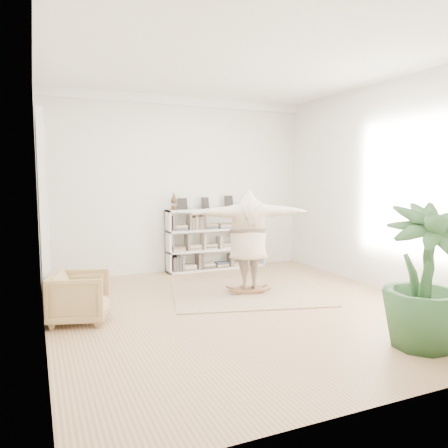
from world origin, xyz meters
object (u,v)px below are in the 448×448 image
object	(u,v)px
armchair	(79,297)
rocker_board	(248,290)
bookshelf	(217,240)
houseplant	(424,277)
person	(248,238)

from	to	relation	value
armchair	rocker_board	distance (m)	2.79
bookshelf	armchair	distance (m)	3.93
bookshelf	houseplant	distance (m)	5.02
houseplant	armchair	bearing A→B (deg)	144.36
person	houseplant	bearing A→B (deg)	119.54
rocker_board	person	distance (m)	0.89
armchair	houseplant	world-z (taller)	houseplant
bookshelf	person	size ratio (longest dim) A/B	1.07
rocker_board	person	size ratio (longest dim) A/B	0.27
bookshelf	houseplant	bearing A→B (deg)	-84.54
bookshelf	rocker_board	world-z (taller)	bookshelf
rocker_board	armchair	bearing A→B (deg)	-157.35
rocker_board	houseplant	bearing A→B (deg)	-60.46
person	rocker_board	bearing A→B (deg)	-48.73
armchair	person	size ratio (longest dim) A/B	0.37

